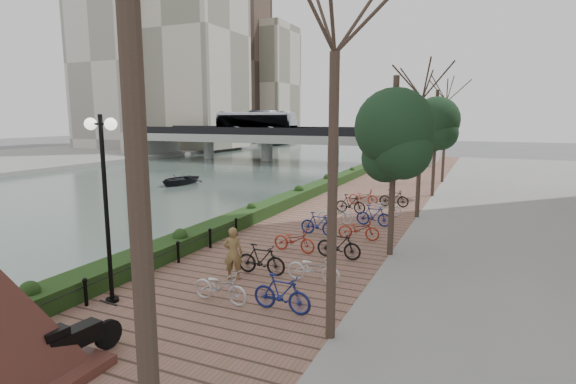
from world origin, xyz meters
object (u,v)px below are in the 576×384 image
Objects in this scene: motorcycle at (78,338)px; boat at (179,180)px; pedestrian at (233,253)px; lamppost at (104,170)px.

motorcycle is 28.99m from boat.
pedestrian reaches higher than motorcycle.
lamppost reaches higher than motorcycle.
lamppost is 4.48m from motorcycle.
motorcycle is at bearing -53.06° from boat.
pedestrian is at bearing -45.21° from boat.
motorcycle is 0.44× the size of boat.
lamppost is at bearing -53.09° from boat.
pedestrian is (2.17, 2.89, -2.83)m from lamppost.
pedestrian is 0.42× the size of boat.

